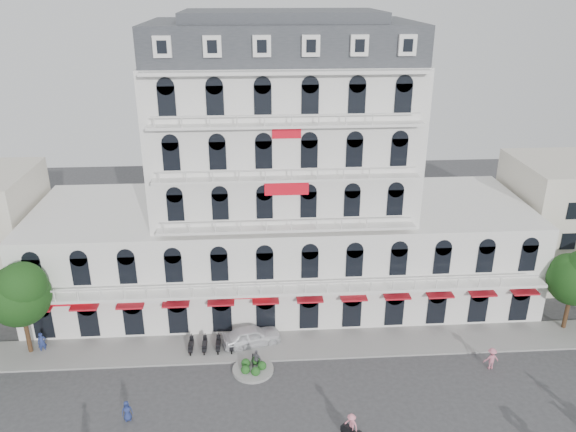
# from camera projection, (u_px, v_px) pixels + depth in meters

# --- Properties ---
(ground) EXTENTS (120.00, 120.00, 0.00)m
(ground) POSITION_uv_depth(u_px,v_px,m) (298.00, 425.00, 38.15)
(ground) COLOR #38383A
(ground) RESTS_ON ground
(sidewalk) EXTENTS (53.00, 4.00, 0.16)m
(sidewalk) POSITION_uv_depth(u_px,v_px,m) (289.00, 345.00, 46.41)
(sidewalk) COLOR gray
(sidewalk) RESTS_ON ground
(main_building) EXTENTS (45.00, 15.00, 25.80)m
(main_building) POSITION_uv_depth(u_px,v_px,m) (282.00, 196.00, 50.89)
(main_building) COLOR silver
(main_building) RESTS_ON ground
(traffic_island) EXTENTS (3.20, 3.20, 1.60)m
(traffic_island) POSITION_uv_depth(u_px,v_px,m) (253.00, 368.00, 43.40)
(traffic_island) COLOR gray
(traffic_island) RESTS_ON ground
(parked_scooter_row) EXTENTS (4.40, 1.80, 1.10)m
(parked_scooter_row) POSITION_uv_depth(u_px,v_px,m) (212.00, 351.00, 45.87)
(parked_scooter_row) COLOR black
(parked_scooter_row) RESTS_ON ground
(tree_west_inner) EXTENTS (4.76, 4.76, 8.25)m
(tree_west_inner) POSITION_uv_depth(u_px,v_px,m) (19.00, 292.00, 43.43)
(tree_west_inner) COLOR #382314
(tree_west_inner) RESTS_ON ground
(tree_east_inner) EXTENTS (4.40, 4.37, 7.57)m
(tree_east_inner) POSITION_uv_depth(u_px,v_px,m) (575.00, 276.00, 46.79)
(tree_east_inner) COLOR #382314
(tree_east_inner) RESTS_ON ground
(parked_car) EXTENTS (5.18, 3.10, 1.65)m
(parked_car) POSITION_uv_depth(u_px,v_px,m) (251.00, 336.00, 46.40)
(parked_car) COLOR silver
(parked_car) RESTS_ON ground
(rider_center) EXTENTS (1.27, 1.35, 2.03)m
(rider_center) POSITION_uv_depth(u_px,v_px,m) (351.00, 426.00, 36.61)
(rider_center) COLOR black
(rider_center) RESTS_ON ground
(pedestrian_left) EXTENTS (0.85, 0.68, 1.53)m
(pedestrian_left) POSITION_uv_depth(u_px,v_px,m) (127.00, 411.00, 38.34)
(pedestrian_left) COLOR navy
(pedestrian_left) RESTS_ON ground
(pedestrian_mid) EXTENTS (0.96, 0.81, 1.55)m
(pedestrian_mid) POSITION_uv_depth(u_px,v_px,m) (256.00, 359.00, 43.63)
(pedestrian_mid) COLOR #56565E
(pedestrian_mid) RESTS_ON ground
(pedestrian_right) EXTENTS (1.20, 0.72, 1.82)m
(pedestrian_right) POSITION_uv_depth(u_px,v_px,m) (491.00, 359.00, 43.44)
(pedestrian_right) COLOR #CA6B80
(pedestrian_right) RESTS_ON ground
(pedestrian_far) EXTENTS (0.80, 0.70, 1.83)m
(pedestrian_far) POSITION_uv_depth(u_px,v_px,m) (42.00, 343.00, 45.34)
(pedestrian_far) COLOR navy
(pedestrian_far) RESTS_ON ground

